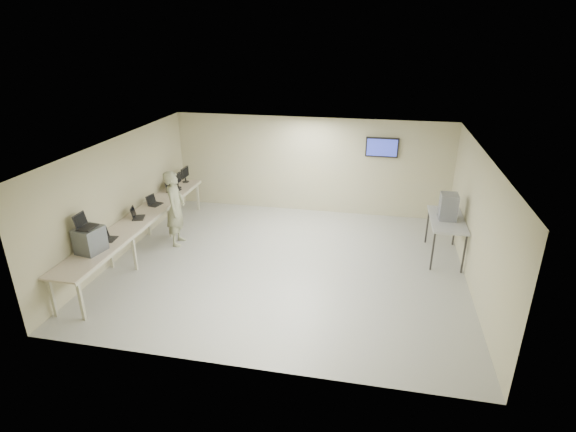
% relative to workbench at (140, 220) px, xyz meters
% --- Properties ---
extents(room, '(8.01, 7.01, 2.81)m').
position_rel_workbench_xyz_m(room, '(3.62, 0.06, 0.58)').
color(room, beige).
rests_on(room, ground).
extents(workbench, '(0.76, 6.00, 0.90)m').
position_rel_workbench_xyz_m(workbench, '(0.00, 0.00, 0.00)').
color(workbench, beige).
rests_on(workbench, ground).
extents(equipment_box, '(0.53, 0.58, 0.53)m').
position_rel_workbench_xyz_m(equipment_box, '(-0.06, -1.84, 0.34)').
color(equipment_box, '#595D60').
rests_on(equipment_box, workbench).
extents(laptop_on_box, '(0.31, 0.38, 0.30)m').
position_rel_workbench_xyz_m(laptop_on_box, '(-0.12, -1.84, 0.68)').
color(laptop_on_box, black).
rests_on(laptop_on_box, equipment_box).
extents(laptop_0, '(0.29, 0.34, 0.25)m').
position_rel_workbench_xyz_m(laptop_0, '(-0.06, -1.26, 0.14)').
color(laptop_0, black).
rests_on(laptop_0, workbench).
extents(laptop_1, '(0.39, 0.41, 0.27)m').
position_rel_workbench_xyz_m(laptop_1, '(-0.06, -0.05, 0.14)').
color(laptop_1, black).
rests_on(laptop_1, workbench).
extents(laptop_2, '(0.34, 0.38, 0.26)m').
position_rel_workbench_xyz_m(laptop_2, '(-0.06, 0.85, 0.14)').
color(laptop_2, black).
rests_on(laptop_2, workbench).
extents(laptop_3, '(0.33, 0.39, 0.29)m').
position_rel_workbench_xyz_m(laptop_3, '(-0.06, 1.91, 0.15)').
color(laptop_3, black).
rests_on(laptop_3, workbench).
extents(monitor_near, '(0.19, 0.42, 0.42)m').
position_rel_workbench_xyz_m(monitor_near, '(-0.01, 2.21, 0.33)').
color(monitor_near, black).
rests_on(monitor_near, workbench).
extents(monitor_far, '(0.20, 0.44, 0.44)m').
position_rel_workbench_xyz_m(monitor_far, '(-0.01, 2.75, 0.34)').
color(monitor_far, black).
rests_on(monitor_far, workbench).
extents(soldier, '(0.55, 0.76, 1.92)m').
position_rel_workbench_xyz_m(soldier, '(0.66, 0.59, 0.13)').
color(soldier, gray).
rests_on(soldier, ground).
extents(side_table, '(0.77, 1.65, 0.99)m').
position_rel_workbench_xyz_m(side_table, '(7.19, 1.15, 0.09)').
color(side_table, '#A4A5A6').
rests_on(side_table, ground).
extents(storage_bins, '(0.38, 0.43, 0.61)m').
position_rel_workbench_xyz_m(storage_bins, '(7.17, 1.15, 0.47)').
color(storage_bins, gray).
rests_on(storage_bins, side_table).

